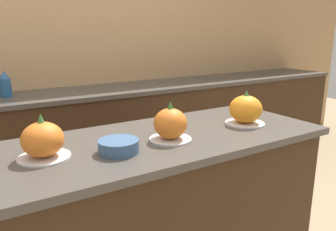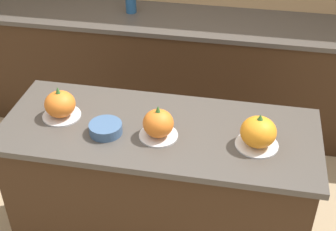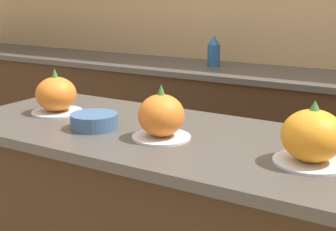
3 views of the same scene
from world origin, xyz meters
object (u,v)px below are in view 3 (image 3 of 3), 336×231
(mixing_bowl, at_px, (94,121))
(pumpkin_cake_center, at_px, (161,117))
(pumpkin_cake_left, at_px, (56,95))
(pumpkin_cake_right, at_px, (312,137))
(bottle_tall, at_px, (214,52))

(mixing_bowl, bearing_deg, pumpkin_cake_center, 5.16)
(pumpkin_cake_left, distance_m, pumpkin_cake_right, 1.04)
(pumpkin_cake_center, distance_m, bottle_tall, 1.58)
(bottle_tall, relative_size, mixing_bowl, 1.17)
(bottle_tall, bearing_deg, pumpkin_cake_center, -70.47)
(pumpkin_cake_left, height_order, bottle_tall, bottle_tall)
(pumpkin_cake_right, bearing_deg, mixing_bowl, -176.81)
(pumpkin_cake_left, xyz_separation_m, pumpkin_cake_right, (1.04, -0.05, 0.01))
(pumpkin_cake_center, height_order, bottle_tall, bottle_tall)
(pumpkin_cake_right, bearing_deg, pumpkin_cake_left, 176.99)
(mixing_bowl, bearing_deg, pumpkin_cake_right, 3.19)
(pumpkin_cake_right, bearing_deg, bottle_tall, 124.75)
(pumpkin_cake_left, distance_m, bottle_tall, 1.42)
(pumpkin_cake_left, height_order, pumpkin_cake_center, pumpkin_cake_center)
(pumpkin_cake_center, distance_m, pumpkin_cake_right, 0.49)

